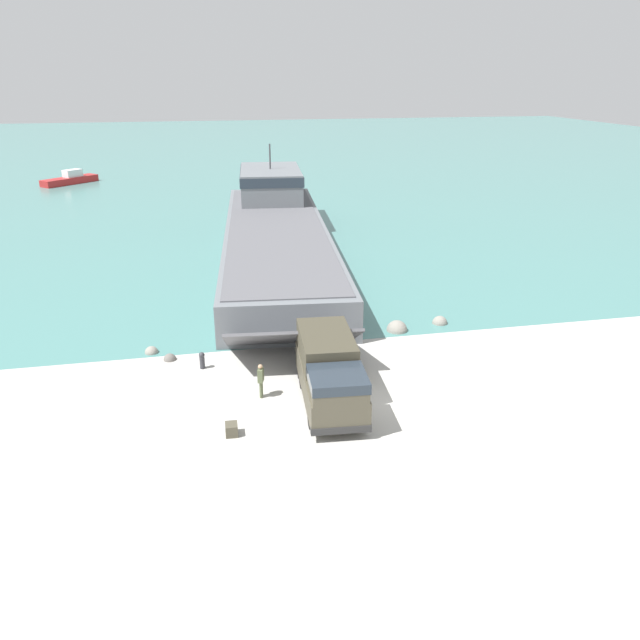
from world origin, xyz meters
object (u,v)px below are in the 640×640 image
at_px(military_truck, 330,371).
at_px(moored_boat_a, 70,179).
at_px(landing_craft, 275,227).
at_px(cargo_crate, 232,429).
at_px(soldier_on_ramp, 261,378).
at_px(mooring_bollard, 202,360).

distance_m(military_truck, moored_boat_a, 70.95).
distance_m(landing_craft, cargo_crate, 30.07).
bearing_deg(cargo_crate, landing_craft, 78.51).
height_order(landing_craft, military_truck, landing_craft).
relative_size(landing_craft, moored_boat_a, 5.74).
height_order(moored_boat_a, cargo_crate, moored_boat_a).
height_order(landing_craft, moored_boat_a, landing_craft).
bearing_deg(cargo_crate, soldier_on_ramp, 62.03).
xyz_separation_m(mooring_bollard, cargo_crate, (1.01, -6.77, -0.23)).
distance_m(landing_craft, moored_boat_a, 46.22).
relative_size(military_truck, moored_boat_a, 0.99).
relative_size(military_truck, mooring_bollard, 7.79).
bearing_deg(moored_boat_a, military_truck, 154.34).
bearing_deg(soldier_on_ramp, cargo_crate, -101.59).
xyz_separation_m(soldier_on_ramp, cargo_crate, (-1.63, -3.07, -0.72)).
bearing_deg(landing_craft, soldier_on_ramp, -93.67).
xyz_separation_m(landing_craft, moored_boat_a, (-23.10, 40.01, -1.35)).
xyz_separation_m(military_truck, moored_boat_a, (-21.82, 67.50, -0.96)).
height_order(landing_craft, soldier_on_ramp, landing_craft).
relative_size(landing_craft, military_truck, 5.79).
distance_m(soldier_on_ramp, moored_boat_a, 68.96).
xyz_separation_m(soldier_on_ramp, moored_boat_a, (-18.75, 66.36, -0.36)).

